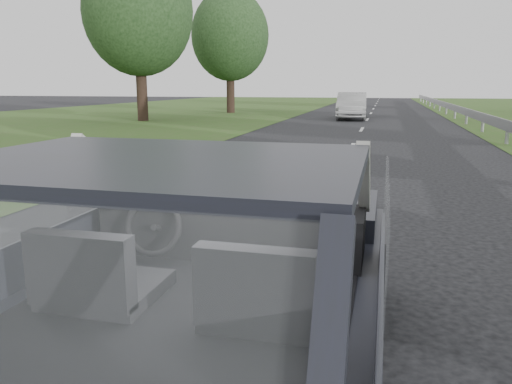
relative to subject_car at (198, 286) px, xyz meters
The scene contains 9 objects.
subject_car is the anchor object (origin of this frame).
dashboard 0.64m from the subject_car, 90.00° to the left, with size 1.58×0.45×0.30m, color black.
driver_seat 0.52m from the subject_car, 144.06° to the right, with size 0.50×0.72×0.42m, color black.
passenger_seat 0.52m from the subject_car, 35.94° to the right, with size 0.50×0.72×0.42m, color black.
steering_wheel 0.55m from the subject_car, 140.48° to the left, with size 0.36×0.36×0.04m, color black.
cat 0.75m from the subject_car, 78.74° to the left, with size 0.54×0.17×0.24m, color slate.
other_car 24.31m from the subject_car, 91.96° to the left, with size 1.65×4.17×1.37m, color #B6B6B6.
tree_5 23.25m from the subject_car, 117.66° to the left, with size 5.19×5.19×7.87m, color black, non-canonical shape.
tree_6 29.90m from the subject_car, 106.95° to the left, with size 4.79×4.79×7.26m, color black, non-canonical shape.
Camera 1 is at (0.87, -2.22, 1.72)m, focal length 35.00 mm.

